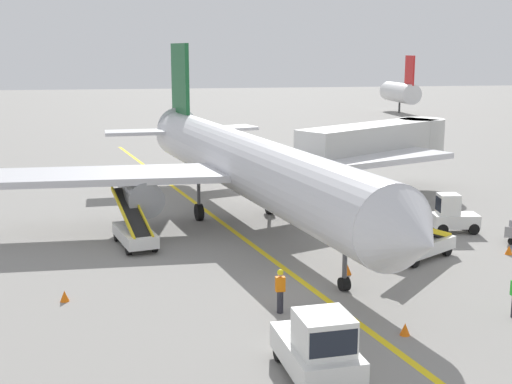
% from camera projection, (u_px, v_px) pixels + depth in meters
% --- Properties ---
extents(ground_plane, '(300.00, 300.00, 0.00)m').
position_uv_depth(ground_plane, '(315.00, 289.00, 28.25)').
color(ground_plane, gray).
extents(taxi_line_yellow, '(15.77, 78.55, 0.01)m').
position_uv_depth(taxi_line_yellow, '(266.00, 255.00, 32.89)').
color(taxi_line_yellow, yellow).
rests_on(taxi_line_yellow, ground).
extents(airliner, '(28.07, 35.15, 10.10)m').
position_uv_depth(airliner, '(243.00, 163.00, 38.42)').
color(airliner, silver).
rests_on(airliner, ground).
extents(jet_bridge, '(12.13, 9.04, 4.85)m').
position_uv_depth(jet_bridge, '(384.00, 142.00, 46.11)').
color(jet_bridge, beige).
rests_on(jet_bridge, ground).
extents(pushback_tug, '(2.17, 3.74, 2.20)m').
position_uv_depth(pushback_tug, '(319.00, 348.00, 20.36)').
color(pushback_tug, silver).
rests_on(pushback_tug, ground).
extents(baggage_tug_near_wing, '(2.55, 1.61, 2.10)m').
position_uv_depth(baggage_tug_near_wing, '(453.00, 215.00, 36.91)').
color(baggage_tug_near_wing, silver).
rests_on(baggage_tug_near_wing, ground).
extents(belt_loader_forward_hold, '(2.37, 5.16, 2.59)m').
position_uv_depth(belt_loader_forward_hold, '(134.00, 231.00, 34.36)').
color(belt_loader_forward_hold, silver).
rests_on(belt_loader_forward_hold, ground).
extents(belt_loader_aft_hold, '(4.89, 3.73, 2.59)m').
position_uv_depth(belt_loader_aft_hold, '(419.00, 243.00, 32.17)').
color(belt_loader_aft_hold, silver).
rests_on(belt_loader_aft_hold, ground).
extents(ground_crew_wing_walker, '(0.36, 0.24, 1.70)m').
position_uv_depth(ground_crew_wing_walker, '(280.00, 290.00, 25.54)').
color(ground_crew_wing_walker, '#26262D').
rests_on(ground_crew_wing_walker, ground).
extents(safety_cone_nose_left, '(0.36, 0.36, 0.44)m').
position_uv_depth(safety_cone_nose_left, '(405.00, 329.00, 23.66)').
color(safety_cone_nose_left, orange).
rests_on(safety_cone_nose_left, ground).
extents(safety_cone_nose_right, '(0.36, 0.36, 0.44)m').
position_uv_depth(safety_cone_nose_right, '(65.00, 296.00, 26.84)').
color(safety_cone_nose_right, orange).
rests_on(safety_cone_nose_right, ground).
extents(safety_cone_wingtip_left, '(0.36, 0.36, 0.44)m').
position_uv_depth(safety_cone_wingtip_left, '(509.00, 250.00, 33.00)').
color(safety_cone_wingtip_left, orange).
rests_on(safety_cone_wingtip_left, ground).
extents(safety_cone_wingtip_right, '(0.36, 0.36, 0.44)m').
position_uv_depth(safety_cone_wingtip_right, '(348.00, 270.00, 30.06)').
color(safety_cone_wingtip_right, orange).
rests_on(safety_cone_wingtip_right, ground).
extents(safety_cone_tail_area, '(0.36, 0.36, 0.44)m').
position_uv_depth(safety_cone_tail_area, '(326.00, 201.00, 43.57)').
color(safety_cone_tail_area, orange).
rests_on(safety_cone_tail_area, ground).
extents(distant_aircraft_far_left, '(3.00, 10.10, 8.80)m').
position_uv_depth(distant_aircraft_far_left, '(400.00, 92.00, 106.53)').
color(distant_aircraft_far_left, silver).
rests_on(distant_aircraft_far_left, ground).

